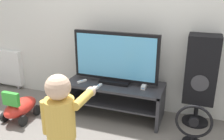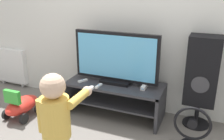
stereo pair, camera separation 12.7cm
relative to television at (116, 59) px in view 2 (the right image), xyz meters
name	(u,v)px [view 2 (the right image)]	position (x,y,z in m)	size (l,w,h in m)	color
ground_plane	(107,124)	(0.00, -0.28, -0.75)	(16.00, 16.00, 0.00)	slate
wall_back	(125,10)	(0.00, 0.31, 0.55)	(10.00, 0.06, 2.60)	silver
tv_stand	(115,94)	(0.00, -0.02, -0.46)	(1.21, 0.51, 0.44)	#2D2D33
television	(116,59)	(0.00, 0.00, 0.00)	(1.06, 0.20, 0.64)	black
game_console	(144,86)	(0.38, -0.03, -0.29)	(0.05, 0.17, 0.04)	white
remote_primary	(83,81)	(-0.40, -0.12, -0.30)	(0.09, 0.13, 0.03)	white
remote_secondary	(99,86)	(-0.14, -0.20, -0.30)	(0.04, 0.13, 0.03)	white
child	(57,118)	(-0.06, -1.18, -0.18)	(0.36, 0.53, 0.96)	#3F4C72
speaker_tower	(202,73)	(0.99, 0.13, -0.08)	(0.35, 0.31, 1.08)	black
floor_fan	(192,129)	(0.97, -0.35, -0.54)	(0.38, 0.19, 0.46)	black
ride_on_toy	(22,105)	(-1.07, -0.52, -0.59)	(0.31, 0.51, 0.41)	red
radiator	(11,66)	(-1.93, 0.24, -0.41)	(0.58, 0.08, 0.62)	white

